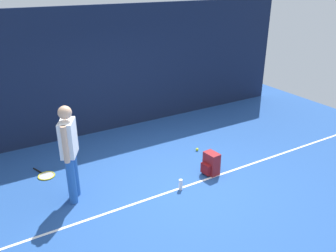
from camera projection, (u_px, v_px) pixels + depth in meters
name	position (u px, v px, depth m)	size (l,w,h in m)	color
ground_plane	(179.00, 182.00, 6.51)	(12.00, 12.00, 0.00)	#234C93
back_fence	(112.00, 70.00, 8.28)	(10.00, 0.10, 2.97)	#141E38
court_line	(184.00, 187.00, 6.37)	(9.00, 0.05, 0.00)	white
tennis_player	(69.00, 148.00, 5.67)	(0.38, 0.48, 1.70)	#2659A5
tennis_racket	(46.00, 175.00, 6.72)	(0.41, 0.64, 0.03)	black
backpack	(211.00, 164.00, 6.73)	(0.30, 0.32, 0.44)	maroon
tennis_ball_near_player	(197.00, 149.00, 7.67)	(0.07, 0.07, 0.07)	#CCE033
water_bottle	(181.00, 185.00, 6.26)	(0.07, 0.07, 0.20)	white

